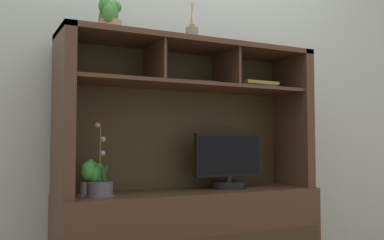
{
  "coord_description": "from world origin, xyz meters",
  "views": [
    {
      "loc": [
        -1.13,
        -2.27,
        0.8
      ],
      "look_at": [
        0.0,
        0.0,
        0.94
      ],
      "focal_mm": 40.86,
      "sensor_mm": 36.0,
      "label": 1
    }
  ],
  "objects_px": {
    "potted_fern": "(93,180)",
    "magazine_stack_left": "(192,84)",
    "potted_orchid": "(100,187)",
    "tv_monitor": "(229,164)",
    "magazine_stack_centre": "(252,86)",
    "diffuser_bottle": "(192,35)",
    "media_console": "(191,210)",
    "potted_succulent": "(109,17)"
  },
  "relations": [
    {
      "from": "potted_fern",
      "to": "magazine_stack_left",
      "type": "relative_size",
      "value": 0.57
    },
    {
      "from": "tv_monitor",
      "to": "magazine_stack_centre",
      "type": "xyz_separation_m",
      "value": [
        0.2,
        0.04,
        0.49
      ]
    },
    {
      "from": "tv_monitor",
      "to": "potted_fern",
      "type": "relative_size",
      "value": 2.37
    },
    {
      "from": "potted_orchid",
      "to": "tv_monitor",
      "type": "bearing_deg",
      "value": 2.55
    },
    {
      "from": "magazine_stack_centre",
      "to": "diffuser_bottle",
      "type": "distance_m",
      "value": 0.52
    },
    {
      "from": "potted_orchid",
      "to": "magazine_stack_centre",
      "type": "height_order",
      "value": "magazine_stack_centre"
    },
    {
      "from": "media_console",
      "to": "potted_succulent",
      "type": "distance_m",
      "value": 1.17
    },
    {
      "from": "potted_orchid",
      "to": "magazine_stack_left",
      "type": "height_order",
      "value": "magazine_stack_left"
    },
    {
      "from": "magazine_stack_left",
      "to": "potted_fern",
      "type": "bearing_deg",
      "value": -175.78
    },
    {
      "from": "potted_orchid",
      "to": "potted_fern",
      "type": "relative_size",
      "value": 2.0
    },
    {
      "from": "media_console",
      "to": "tv_monitor",
      "type": "height_order",
      "value": "media_console"
    },
    {
      "from": "magazine_stack_left",
      "to": "potted_orchid",
      "type": "bearing_deg",
      "value": -170.42
    },
    {
      "from": "tv_monitor",
      "to": "magazine_stack_centre",
      "type": "height_order",
      "value": "magazine_stack_centre"
    },
    {
      "from": "diffuser_bottle",
      "to": "magazine_stack_centre",
      "type": "bearing_deg",
      "value": 4.01
    },
    {
      "from": "media_console",
      "to": "diffuser_bottle",
      "type": "height_order",
      "value": "diffuser_bottle"
    },
    {
      "from": "diffuser_bottle",
      "to": "potted_succulent",
      "type": "relative_size",
      "value": 1.22
    },
    {
      "from": "potted_fern",
      "to": "magazine_stack_centre",
      "type": "height_order",
      "value": "magazine_stack_centre"
    },
    {
      "from": "magazine_stack_left",
      "to": "diffuser_bottle",
      "type": "distance_m",
      "value": 0.29
    },
    {
      "from": "tv_monitor",
      "to": "potted_succulent",
      "type": "bearing_deg",
      "value": 179.95
    },
    {
      "from": "tv_monitor",
      "to": "potted_orchid",
      "type": "bearing_deg",
      "value": -177.45
    },
    {
      "from": "diffuser_bottle",
      "to": "potted_succulent",
      "type": "distance_m",
      "value": 0.5
    },
    {
      "from": "magazine_stack_centre",
      "to": "media_console",
      "type": "bearing_deg",
      "value": -176.55
    },
    {
      "from": "media_console",
      "to": "magazine_stack_left",
      "type": "bearing_deg",
      "value": 57.45
    },
    {
      "from": "magazine_stack_centre",
      "to": "potted_fern",
      "type": "bearing_deg",
      "value": -178.61
    },
    {
      "from": "potted_orchid",
      "to": "magazine_stack_left",
      "type": "bearing_deg",
      "value": 9.58
    },
    {
      "from": "tv_monitor",
      "to": "magazine_stack_left",
      "type": "relative_size",
      "value": 1.36
    },
    {
      "from": "potted_orchid",
      "to": "magazine_stack_centre",
      "type": "xyz_separation_m",
      "value": [
        1.0,
        0.08,
        0.59
      ]
    },
    {
      "from": "tv_monitor",
      "to": "potted_succulent",
      "type": "xyz_separation_m",
      "value": [
        -0.74,
        0.0,
        0.8
      ]
    },
    {
      "from": "potted_fern",
      "to": "magazine_stack_left",
      "type": "distance_m",
      "value": 0.81
    },
    {
      "from": "potted_succulent",
      "to": "media_console",
      "type": "bearing_deg",
      "value": 1.73
    },
    {
      "from": "media_console",
      "to": "potted_fern",
      "type": "distance_m",
      "value": 0.6
    },
    {
      "from": "magazine_stack_left",
      "to": "magazine_stack_centre",
      "type": "height_order",
      "value": "magazine_stack_centre"
    },
    {
      "from": "potted_fern",
      "to": "diffuser_bottle",
      "type": "distance_m",
      "value": 1.01
    },
    {
      "from": "media_console",
      "to": "diffuser_bottle",
      "type": "xyz_separation_m",
      "value": [
        -0.0,
        -0.0,
        1.02
      ]
    },
    {
      "from": "magazine_stack_centre",
      "to": "potted_succulent",
      "type": "bearing_deg",
      "value": -177.46
    },
    {
      "from": "potted_orchid",
      "to": "magazine_stack_left",
      "type": "distance_m",
      "value": 0.82
    },
    {
      "from": "tv_monitor",
      "to": "media_console",
      "type": "bearing_deg",
      "value": 176.29
    },
    {
      "from": "magazine_stack_centre",
      "to": "diffuser_bottle",
      "type": "bearing_deg",
      "value": -175.99
    },
    {
      "from": "potted_orchid",
      "to": "magazine_stack_centre",
      "type": "distance_m",
      "value": 1.16
    },
    {
      "from": "tv_monitor",
      "to": "diffuser_bottle",
      "type": "distance_m",
      "value": 0.8
    },
    {
      "from": "potted_orchid",
      "to": "magazine_stack_centre",
      "type": "relative_size",
      "value": 1.48
    },
    {
      "from": "magazine_stack_centre",
      "to": "diffuser_bottle",
      "type": "relative_size",
      "value": 1.06
    }
  ]
}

